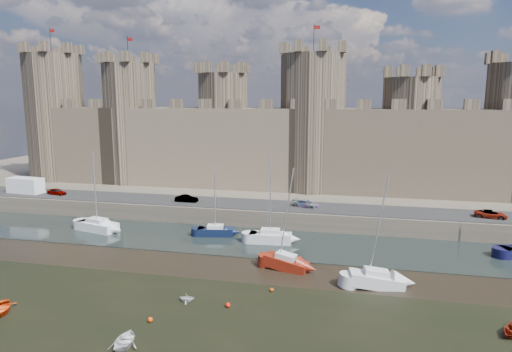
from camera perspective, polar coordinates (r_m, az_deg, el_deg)
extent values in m
plane|color=black|center=(37.18, -4.91, -19.72)|extent=(160.00, 160.00, 0.00)
cube|color=black|center=(58.60, 2.32, -8.39)|extent=(160.00, 12.00, 0.08)
cube|color=#4C443A|center=(92.91, 6.40, -0.88)|extent=(160.00, 60.00, 2.50)
cube|color=black|center=(67.41, 3.90, -3.77)|extent=(160.00, 7.00, 0.10)
cube|color=#42382B|center=(79.90, 5.53, 3.39)|extent=(100.00, 9.00, 14.00)
cylinder|color=#42382B|center=(97.95, -23.71, 6.72)|extent=(11.00, 11.00, 24.00)
cylinder|color=black|center=(98.47, -24.30, 15.16)|extent=(0.10, 0.10, 5.00)
cube|color=maroon|center=(98.39, -24.13, 16.23)|extent=(1.00, 0.03, 0.60)
cylinder|color=#42382B|center=(89.44, -15.34, 6.34)|extent=(10.00, 10.00, 22.00)
cylinder|color=black|center=(89.74, -15.74, 14.97)|extent=(0.10, 0.10, 5.00)
cube|color=maroon|center=(89.70, -15.50, 16.14)|extent=(1.00, 0.03, 0.60)
cylinder|color=#42382B|center=(82.58, -4.16, 5.70)|extent=(9.00, 9.00, 20.00)
cylinder|color=#42382B|center=(79.31, 7.02, 6.58)|extent=(11.00, 11.00, 23.00)
cylinder|color=black|center=(79.79, 7.24, 16.67)|extent=(0.10, 0.10, 5.00)
cube|color=maroon|center=(79.98, 7.64, 17.94)|extent=(1.00, 0.03, 0.60)
cylinder|color=#42382B|center=(79.42, 18.59, 4.70)|extent=(9.00, 9.00, 19.00)
imported|color=gray|center=(81.70, -23.65, -1.82)|extent=(3.52, 1.99, 1.13)
imported|color=gray|center=(70.52, -8.68, -2.82)|extent=(3.48, 1.24, 1.14)
imported|color=gray|center=(66.88, 6.27, -3.47)|extent=(4.11, 2.57, 1.11)
imported|color=gray|center=(68.14, 27.29, -4.27)|extent=(4.25, 2.52, 1.11)
cube|color=white|center=(85.31, -26.86, -1.08)|extent=(6.24, 3.03, 2.63)
cube|color=silver|center=(67.24, -19.21, -5.98)|extent=(6.36, 3.69, 1.22)
cube|color=silver|center=(67.02, -19.25, -5.25)|extent=(2.97, 2.22, 0.55)
cylinder|color=silver|center=(66.00, -19.48, -1.30)|extent=(0.14, 0.14, 9.96)
cube|color=black|center=(61.64, -5.08, -6.96)|extent=(4.97, 2.64, 1.03)
cube|color=silver|center=(61.43, -5.09, -6.29)|extent=(2.29, 1.63, 0.47)
cylinder|color=silver|center=(60.45, -5.15, -2.66)|extent=(0.14, 0.14, 8.44)
cube|color=silver|center=(58.46, 1.80, -7.75)|extent=(5.46, 2.46, 1.25)
cube|color=silver|center=(58.19, 1.81, -6.90)|extent=(2.47, 1.62, 0.57)
cylinder|color=silver|center=(57.00, 1.83, -2.24)|extent=(0.14, 0.14, 10.23)
cube|color=maroon|center=(50.15, 3.77, -10.90)|extent=(5.06, 2.86, 1.21)
cube|color=silver|center=(49.85, 3.78, -9.95)|extent=(2.35, 1.73, 0.55)
cylinder|color=silver|center=(48.47, 3.84, -4.72)|extent=(0.14, 0.14, 9.94)
cube|color=silver|center=(47.16, 14.79, -12.57)|extent=(5.53, 2.88, 1.24)
cube|color=silver|center=(46.83, 14.83, -11.55)|extent=(2.54, 1.80, 0.56)
cylinder|color=silver|center=(45.34, 15.10, -5.90)|extent=(0.14, 0.14, 10.13)
imported|color=#DB400C|center=(46.42, -29.35, -14.28)|extent=(3.92, 4.18, 0.71)
imported|color=silver|center=(37.67, -15.99, -19.13)|extent=(2.74, 3.38, 0.62)
imported|color=silver|center=(43.20, -8.63, -14.81)|extent=(1.50, 1.30, 0.79)
sphere|color=red|center=(41.90, -3.53, -15.79)|extent=(0.44, 0.44, 0.44)
sphere|color=#C23D08|center=(44.87, 1.98, -14.03)|extent=(0.38, 0.38, 0.38)
sphere|color=#CF3E09|center=(40.36, -13.08, -17.09)|extent=(0.44, 0.44, 0.44)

